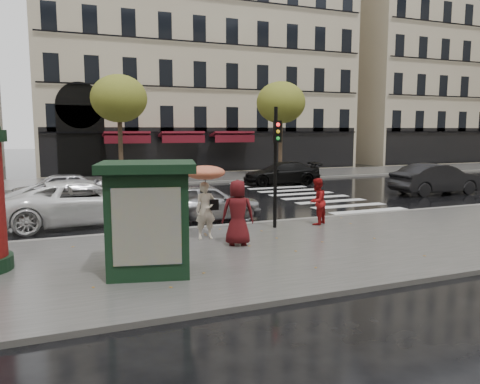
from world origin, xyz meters
name	(u,v)px	position (x,y,z in m)	size (l,w,h in m)	color
ground	(283,247)	(0.00, 0.00, 0.00)	(160.00, 160.00, 0.00)	black
near_sidewalk	(292,249)	(0.00, -0.50, 0.06)	(90.00, 7.00, 0.12)	#474744
far_sidewalk	(151,180)	(0.00, 19.00, 0.06)	(90.00, 6.00, 0.12)	#474744
near_kerb	(243,225)	(0.00, 3.00, 0.07)	(90.00, 0.25, 0.14)	slate
far_kerb	(161,184)	(0.00, 16.00, 0.07)	(90.00, 0.25, 0.14)	slate
zebra_crossing	(301,194)	(6.00, 9.60, 0.01)	(3.60, 11.75, 0.01)	silver
bldg_far_corner	(190,39)	(6.00, 30.00, 11.31)	(26.00, 14.00, 22.90)	#B7A88C
bldg_far_right	(433,58)	(34.00, 30.00, 11.31)	(24.00, 14.00, 22.90)	#B7A88C
tree_far_left	(119,99)	(-2.00, 18.00, 5.17)	(3.40, 3.40, 6.64)	#38281C
tree_far_right	(281,103)	(9.00, 18.00, 5.17)	(3.40, 3.40, 6.64)	#38281C
woman_umbrella	(205,189)	(-1.87, 1.34, 1.59)	(1.16, 1.16, 2.23)	beige
woman_red	(317,201)	(2.24, 1.92, 0.91)	(0.76, 0.60, 1.57)	maroon
man_burgundy	(238,213)	(-1.29, 0.26, 1.03)	(0.89, 0.58, 1.82)	#531014
traffic_light	(276,155)	(0.69, 1.92, 2.49)	(0.28, 0.38, 3.91)	black
newsstand	(148,216)	(-4.06, -1.36, 1.39)	(2.40, 2.16, 2.48)	black
car_silver	(206,202)	(-0.81, 4.56, 0.68)	(1.61, 4.01, 1.37)	#A1A2A6
car_darkgrey	(437,179)	(12.40, 6.87, 0.79)	(1.67, 4.80, 1.58)	black
car_white	(86,202)	(-4.93, 5.52, 0.79)	(2.62, 5.67, 1.58)	white
car_black	(281,173)	(6.98, 13.81, 0.68)	(1.92, 4.72, 1.37)	black
car_far_silver	(58,187)	(-5.78, 11.31, 0.68)	(1.61, 3.99, 1.36)	silver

